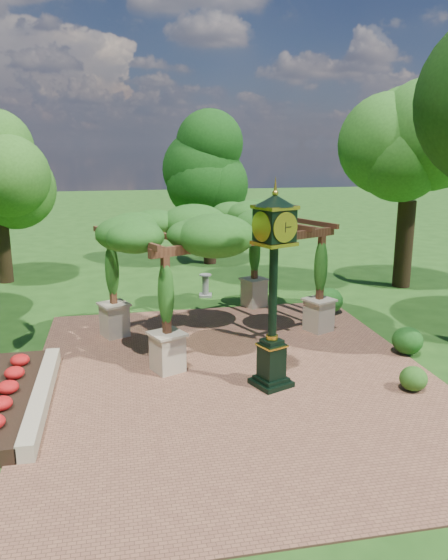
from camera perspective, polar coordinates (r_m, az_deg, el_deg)
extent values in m
plane|color=#1E4714|center=(13.08, 2.15, -12.04)|extent=(120.00, 120.00, 0.00)
cube|color=brown|center=(13.95, 1.20, -10.21)|extent=(10.00, 12.00, 0.04)
cube|color=#C6B793|center=(13.28, -18.49, -11.42)|extent=(0.35, 5.00, 0.40)
cube|color=red|center=(13.45, -22.36, -11.54)|extent=(1.50, 5.00, 0.36)
cube|color=black|center=(13.56, 4.93, -10.62)|extent=(1.08, 1.08, 0.12)
cube|color=black|center=(13.34, 4.98, -8.45)|extent=(0.67, 0.67, 0.93)
cube|color=gold|center=(13.18, 5.02, -6.79)|extent=(0.75, 0.75, 0.04)
cylinder|color=black|center=(12.77, 5.15, -1.16)|extent=(0.27, 0.27, 2.37)
cube|color=black|center=(12.46, 5.30, 5.71)|extent=(0.94, 0.94, 0.72)
cylinder|color=#F0E3CB|center=(12.17, 6.40, 5.49)|extent=(0.58, 0.27, 0.62)
cone|color=black|center=(12.39, 5.36, 8.31)|extent=(1.21, 1.21, 0.26)
sphere|color=gold|center=(12.37, 5.38, 9.02)|extent=(0.14, 0.14, 0.14)
cube|color=#C3B291|center=(14.23, -5.92, -7.56)|extent=(0.93, 0.93, 0.98)
cube|color=#59321E|center=(13.74, -6.08, -1.55)|extent=(0.23, 0.23, 2.01)
cube|color=#C3B291|center=(17.37, 9.86, -3.67)|extent=(0.93, 0.93, 0.98)
cube|color=#59321E|center=(16.97, 10.08, 1.31)|extent=(0.23, 0.23, 2.01)
cube|color=#C3B291|center=(16.98, -11.36, -4.15)|extent=(0.93, 0.93, 0.98)
cube|color=#59321E|center=(16.57, -11.62, 0.94)|extent=(0.23, 0.23, 2.01)
cube|color=#C3B291|center=(19.69, 3.16, -1.37)|extent=(0.93, 0.93, 0.98)
cube|color=#59321E|center=(19.34, 3.23, 3.06)|extent=(0.23, 0.23, 2.01)
cube|color=#59321E|center=(14.97, 2.91, 4.08)|extent=(5.80, 2.72, 0.24)
cube|color=#59321E|center=(17.61, -3.68, 5.57)|extent=(5.80, 2.72, 0.24)
ellipsoid|color=#205217|center=(16.22, -0.65, 5.91)|extent=(7.34, 6.15, 1.08)
cube|color=gray|center=(21.20, -1.95, -1.59)|extent=(0.56, 0.56, 0.09)
cylinder|color=gray|center=(21.10, -1.95, -0.56)|extent=(0.29, 0.29, 0.79)
cylinder|color=gray|center=(21.00, -1.96, 0.53)|extent=(0.53, 0.53, 0.04)
ellipsoid|color=#285819|center=(13.90, 19.18, -9.70)|extent=(0.75, 0.75, 0.59)
ellipsoid|color=#194A14|center=(16.14, 18.62, -6.00)|extent=(1.07, 1.07, 0.76)
ellipsoid|color=#256A1E|center=(19.25, 10.90, -2.12)|extent=(1.09, 1.09, 0.87)
cylinder|color=#302212|center=(24.91, -22.06, 2.87)|extent=(0.62, 0.62, 2.73)
cylinder|color=black|center=(26.86, -1.49, 4.57)|extent=(0.62, 0.62, 2.68)
ellipsoid|color=#11390E|center=(26.51, -1.54, 11.96)|extent=(3.44, 3.44, 4.23)
cylinder|color=black|center=(23.51, 18.30, 3.58)|extent=(0.72, 0.72, 3.54)
ellipsoid|color=#2B631C|center=(23.18, 19.18, 14.76)|extent=(4.25, 4.25, 5.60)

